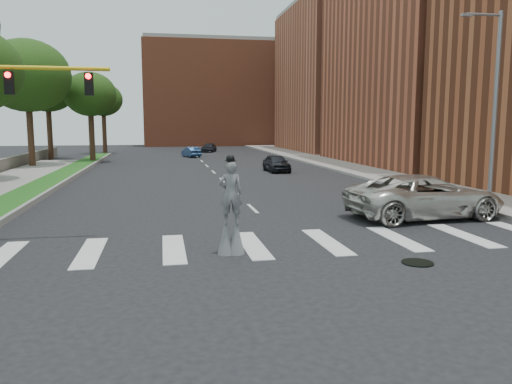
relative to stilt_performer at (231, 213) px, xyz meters
name	(u,v)px	position (x,y,z in m)	size (l,w,h in m)	color
ground_plane	(298,251)	(2.13, -0.02, -1.27)	(160.00, 160.00, 0.00)	black
grass_median	(50,182)	(-9.37, 19.98, -1.15)	(2.00, 60.00, 0.25)	#1A5016
median_curb	(67,181)	(-8.32, 19.98, -1.13)	(0.20, 60.00, 0.28)	gray
sidewalk_right	(361,169)	(14.63, 24.98, -1.18)	(5.00, 90.00, 0.18)	gray
manhole	(418,263)	(5.13, -2.02, -1.25)	(0.90, 0.90, 0.04)	black
building_mid	(439,38)	(24.13, 29.98, 10.73)	(16.00, 22.00, 24.00)	#A34F33
building_far	(346,80)	(24.13, 53.98, 8.73)	(16.00, 22.00, 20.00)	#AF5D40
building_backdrop	(216,95)	(8.13, 77.98, 7.73)	(26.00, 14.00, 18.00)	#A34F33
streetlight	(493,103)	(13.04, 5.98, 3.62)	(2.05, 0.20, 9.00)	slate
stilt_performer	(231,213)	(0.00, 0.00, 0.00)	(0.84, 0.55, 3.06)	#372216
suv_crossing	(424,196)	(8.86, 4.33, -0.35)	(3.07, 6.65, 1.85)	beige
car_near	(276,163)	(7.29, 25.28, -0.57)	(1.67, 4.15, 1.42)	black
car_mid	(191,152)	(1.40, 44.47, -0.67)	(1.27, 3.65, 1.20)	navy
car_far	(209,148)	(4.46, 54.59, -0.69)	(1.63, 4.00, 1.16)	black
tree_4	(27,76)	(-13.54, 33.15, 6.85)	(7.50, 7.50, 11.34)	#372216
tree_5	(47,88)	(-13.98, 43.21, 6.49)	(6.16, 6.16, 10.43)	#372216
tree_6	(90,95)	(-8.92, 38.04, 5.53)	(5.16, 5.16, 9.05)	#372216
tree_7	(103,100)	(-9.32, 53.39, 5.66)	(4.99, 4.99, 9.12)	#372216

